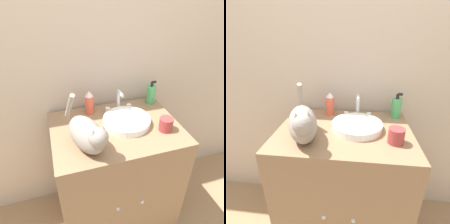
# 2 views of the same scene
# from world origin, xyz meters

# --- Properties ---
(wall_back) EXTENTS (6.00, 0.05, 2.50)m
(wall_back) POSITION_xyz_m (0.00, 0.63, 1.25)
(wall_back) COLOR #C6B29E
(wall_back) RESTS_ON ground_plane
(vanity_cabinet) EXTENTS (0.79, 0.60, 0.85)m
(vanity_cabinet) POSITION_xyz_m (0.00, 0.29, 0.43)
(vanity_cabinet) COLOR #8C6B4C
(vanity_cabinet) RESTS_ON ground_plane
(sink_basin) EXTENTS (0.30, 0.30, 0.04)m
(sink_basin) POSITION_xyz_m (0.08, 0.31, 0.88)
(sink_basin) COLOR white
(sink_basin) RESTS_ON vanity_cabinet
(faucet) EXTENTS (0.19, 0.09, 0.16)m
(faucet) POSITION_xyz_m (0.08, 0.46, 0.92)
(faucet) COLOR silver
(faucet) RESTS_ON vanity_cabinet
(cat) EXTENTS (0.23, 0.40, 0.28)m
(cat) POSITION_xyz_m (-0.20, 0.15, 0.95)
(cat) COLOR gray
(cat) RESTS_ON vanity_cabinet
(soap_bottle) EXTENTS (0.06, 0.06, 0.17)m
(soap_bottle) POSITION_xyz_m (0.33, 0.50, 0.92)
(soap_bottle) COLOR #4CB266
(soap_bottle) RESTS_ON vanity_cabinet
(spray_bottle) EXTENTS (0.06, 0.06, 0.16)m
(spray_bottle) POSITION_xyz_m (-0.12, 0.50, 0.93)
(spray_bottle) COLOR #EF6047
(spray_bottle) RESTS_ON vanity_cabinet
(cup) EXTENTS (0.08, 0.08, 0.08)m
(cup) POSITION_xyz_m (0.28, 0.18, 0.90)
(cup) COLOR #9E3838
(cup) RESTS_ON vanity_cabinet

